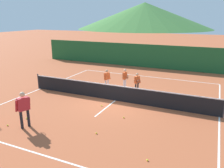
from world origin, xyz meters
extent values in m
plane|color=#B25633|center=(0.00, 0.00, 0.00)|extent=(120.00, 120.00, 0.00)
cube|color=white|center=(0.00, -6.31, 0.00)|extent=(11.49, 0.08, 0.01)
cube|color=white|center=(0.00, 6.41, 0.00)|extent=(11.49, 0.08, 0.01)
cube|color=white|center=(-5.75, 0.00, 0.00)|extent=(0.08, 12.72, 0.01)
cube|color=white|center=(5.75, 0.00, 0.00)|extent=(0.08, 12.72, 0.01)
cube|color=white|center=(0.00, 0.00, 0.00)|extent=(0.08, 5.14, 0.01)
cylinder|color=#333338|center=(-5.90, 0.00, 0.53)|extent=(0.08, 0.08, 1.05)
cylinder|color=#333338|center=(5.90, 0.00, 0.53)|extent=(0.08, 0.08, 1.05)
cube|color=black|center=(0.00, 0.00, 0.46)|extent=(11.72, 0.02, 0.92)
cube|color=white|center=(0.00, 0.00, 0.95)|extent=(11.72, 0.03, 0.06)
cylinder|color=black|center=(-2.39, -5.04, 0.42)|extent=(0.13, 0.13, 0.84)
cylinder|color=black|center=(-2.27, -4.74, 0.42)|extent=(0.13, 0.13, 0.84)
cube|color=#B2262D|center=(-2.33, -4.89, 1.14)|extent=(0.41, 0.55, 0.59)
sphere|color=#DBAD84|center=(-2.33, -4.89, 1.59)|extent=(0.23, 0.23, 0.23)
cylinder|color=#B2262D|center=(-2.50, -5.13, 1.10)|extent=(0.25, 0.17, 0.58)
cylinder|color=#B2262D|center=(-2.26, -4.60, 1.10)|extent=(0.20, 0.15, 0.58)
torus|color=#262628|center=(-2.50, -4.51, 1.04)|extent=(0.13, 0.28, 0.29)
cylinder|color=black|center=(-2.27, -4.60, 1.04)|extent=(0.21, 0.11, 0.03)
cylinder|color=silver|center=(-1.48, 2.10, 0.34)|extent=(0.10, 0.10, 0.67)
cylinder|color=silver|center=(-1.55, 1.85, 0.34)|extent=(0.10, 0.10, 0.67)
cube|color=#E55926|center=(-1.52, 1.97, 0.91)|extent=(0.29, 0.44, 0.47)
sphere|color=tan|center=(-1.52, 1.97, 1.27)|extent=(0.19, 0.19, 0.19)
cylinder|color=#E55926|center=(-1.40, 2.18, 0.88)|extent=(0.20, 0.12, 0.46)
cylinder|color=#E55926|center=(-1.55, 1.74, 0.88)|extent=(0.15, 0.11, 0.46)
cylinder|color=silver|center=(-0.42, 2.73, 0.34)|extent=(0.10, 0.10, 0.68)
cylinder|color=silver|center=(-0.42, 2.47, 0.34)|extent=(0.10, 0.10, 0.68)
cube|color=#E55926|center=(-0.42, 2.60, 0.92)|extent=(0.19, 0.41, 0.48)
sphere|color=#DBAD84|center=(-0.42, 2.60, 1.28)|extent=(0.19, 0.19, 0.19)
cylinder|color=#E55926|center=(-0.36, 2.84, 0.89)|extent=(0.19, 0.08, 0.47)
cylinder|color=#E55926|center=(-0.39, 2.37, 0.89)|extent=(0.14, 0.07, 0.47)
torus|color=#262628|center=(-0.12, 2.37, 0.88)|extent=(0.03, 0.29, 0.29)
cylinder|color=black|center=(-0.37, 2.37, 0.88)|extent=(0.22, 0.03, 0.03)
cylinder|color=black|center=(0.72, 2.11, 0.33)|extent=(0.10, 0.10, 0.66)
cylinder|color=black|center=(0.65, 1.87, 0.33)|extent=(0.10, 0.10, 0.66)
cube|color=#E55926|center=(0.68, 1.99, 0.89)|extent=(0.29, 0.43, 0.46)
sphere|color=tan|center=(0.68, 1.99, 1.25)|extent=(0.18, 0.18, 0.18)
cylinder|color=#E55926|center=(0.80, 2.19, 0.87)|extent=(0.19, 0.12, 0.45)
cylinder|color=#E55926|center=(0.65, 1.77, 0.86)|extent=(0.15, 0.11, 0.46)
torus|color=#262628|center=(0.91, 1.69, 0.86)|extent=(0.10, 0.29, 0.29)
cylinder|color=black|center=(0.67, 1.76, 0.86)|extent=(0.22, 0.09, 0.03)
sphere|color=yellow|center=(-0.33, -1.16, 0.03)|extent=(0.07, 0.07, 0.07)
sphere|color=yellow|center=(1.39, -2.12, 0.03)|extent=(0.07, 0.07, 0.07)
sphere|color=yellow|center=(-3.19, -5.15, 0.03)|extent=(0.07, 0.07, 0.07)
sphere|color=yellow|center=(-2.94, -4.22, 0.03)|extent=(0.07, 0.07, 0.07)
sphere|color=yellow|center=(3.46, -5.06, 0.03)|extent=(0.07, 0.07, 0.07)
sphere|color=yellow|center=(0.91, -4.10, 0.03)|extent=(0.07, 0.07, 0.07)
cube|color=#1E5B2D|center=(0.00, 9.96, 1.14)|extent=(25.28, 0.08, 2.29)
cone|color=#427A38|center=(-23.70, 83.84, 5.30)|extent=(55.14, 55.14, 10.60)
camera|label=1|loc=(5.22, -11.89, 4.86)|focal=36.72mm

